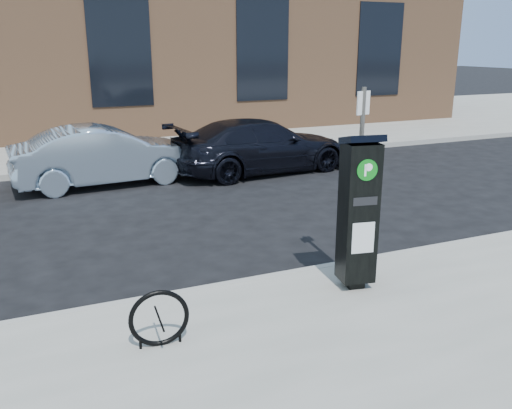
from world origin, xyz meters
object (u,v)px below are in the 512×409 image
car_silver (106,156)px  sign_pole (359,183)px  bike_rack (159,319)px  car_dark (261,146)px  parking_kiosk (358,211)px

car_silver → sign_pole: bearing=-165.4°
bike_rack → car_dark: 8.83m
sign_pole → bike_rack: sign_pole is taller
car_silver → car_dark: car_silver is taller
car_silver → bike_rack: bearing=171.2°
sign_pole → bike_rack: size_ratio=3.96×
bike_rack → car_dark: car_dark is taller
parking_kiosk → sign_pole: sign_pole is taller
parking_kiosk → car_silver: (-2.07, 7.41, -0.49)m
parking_kiosk → car_dark: (1.81, 7.17, -0.50)m
sign_pole → car_dark: size_ratio=0.53×
bike_rack → car_silver: (0.62, 7.84, 0.24)m
bike_rack → car_silver: car_silver is taller
bike_rack → parking_kiosk: bearing=12.8°
parking_kiosk → car_dark: size_ratio=0.43×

